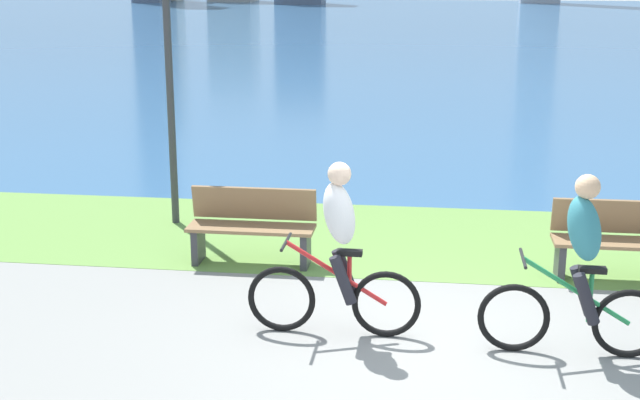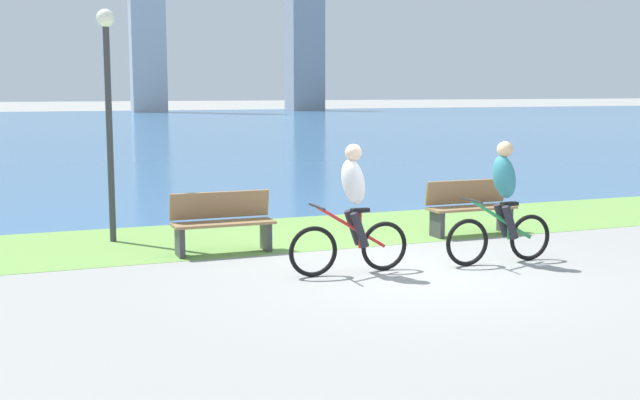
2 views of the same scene
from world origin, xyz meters
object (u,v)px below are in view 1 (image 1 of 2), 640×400
object	(u,v)px
cyclist_trailing	(579,268)
bench_near_path	(252,226)
cyclist_lead	(337,251)
bench_far_along_path	(620,241)
lamppost_tall	(168,48)

from	to	relation	value
cyclist_trailing	bench_near_path	size ratio (longest dim) A/B	1.13
cyclist_lead	bench_near_path	size ratio (longest dim) A/B	1.13
bench_far_along_path	lamppost_tall	bearing A→B (deg)	165.06
bench_near_path	bench_far_along_path	world-z (taller)	same
bench_far_along_path	lamppost_tall	world-z (taller)	lamppost_tall
cyclist_lead	bench_far_along_path	world-z (taller)	cyclist_lead
cyclist_trailing	bench_near_path	distance (m)	4.04
cyclist_trailing	bench_near_path	xyz separation A→B (m)	(-3.43, 2.10, -0.39)
bench_far_along_path	cyclist_trailing	bearing A→B (deg)	-110.63
bench_far_along_path	cyclist_lead	bearing A→B (deg)	-147.12
bench_near_path	cyclist_trailing	bearing A→B (deg)	-31.50
bench_far_along_path	lamppost_tall	size ratio (longest dim) A/B	0.41
bench_near_path	lamppost_tall	xyz separation A→B (m)	(-1.40, 1.49, 1.94)
cyclist_lead	bench_near_path	distance (m)	2.33
cyclist_lead	lamppost_tall	bearing A→B (deg)	127.58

